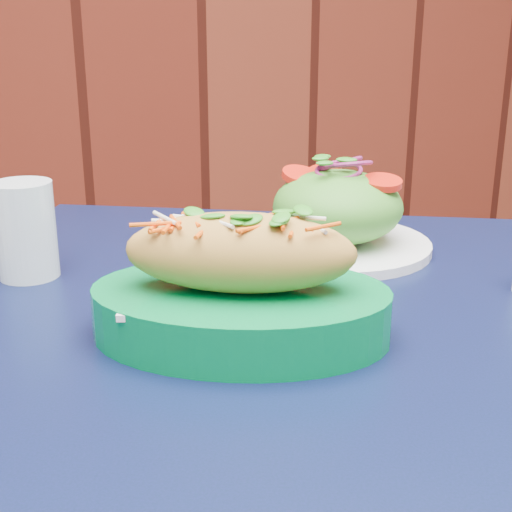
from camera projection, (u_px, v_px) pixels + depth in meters
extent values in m
cube|color=black|center=(290.00, 331.00, 0.71)|extent=(1.06, 1.06, 0.03)
cylinder|color=black|center=(104.00, 444.00, 1.18)|extent=(0.04, 0.04, 0.72)
cube|color=white|center=(240.00, 293.00, 0.65)|extent=(0.23, 0.17, 0.01)
ellipsoid|color=gold|center=(240.00, 252.00, 0.64)|extent=(0.23, 0.16, 0.07)
cylinder|color=white|center=(336.00, 245.00, 0.91)|extent=(0.24, 0.24, 0.01)
ellipsoid|color=#4C992D|center=(338.00, 206.00, 0.89)|extent=(0.16, 0.16, 0.09)
cylinder|color=red|center=(383.00, 178.00, 0.86)|extent=(0.05, 0.05, 0.01)
cylinder|color=red|center=(301.00, 172.00, 0.90)|extent=(0.05, 0.05, 0.01)
cylinder|color=red|center=(324.00, 167.00, 0.92)|extent=(0.05, 0.05, 0.01)
torus|color=#831C59|center=(339.00, 167.00, 0.88)|extent=(0.06, 0.06, 0.01)
torus|color=#831C59|center=(339.00, 164.00, 0.87)|extent=(0.06, 0.06, 0.01)
torus|color=#831C59|center=(339.00, 161.00, 0.87)|extent=(0.06, 0.06, 0.01)
cylinder|color=silver|center=(25.00, 230.00, 0.80)|extent=(0.07, 0.07, 0.11)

